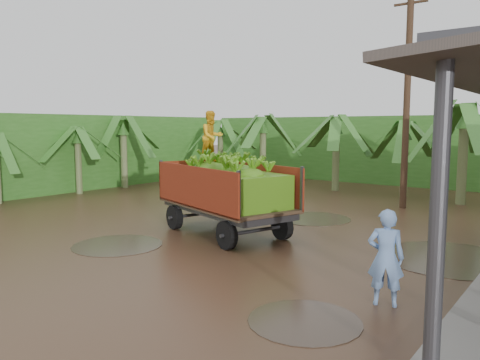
% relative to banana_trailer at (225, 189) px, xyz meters
% --- Properties ---
extents(ground, '(100.00, 100.00, 0.00)m').
position_rel_banana_trailer_xyz_m(ground, '(1.57, -0.81, -1.31)').
color(ground, black).
rests_on(ground, ground).
extents(hedge_north, '(22.00, 3.00, 3.60)m').
position_rel_banana_trailer_xyz_m(hedge_north, '(-0.43, 15.19, 0.49)').
color(hedge_north, '#2D661E').
rests_on(hedge_north, ground).
extents(hedge_west, '(3.00, 18.00, 3.60)m').
position_rel_banana_trailer_xyz_m(hedge_west, '(-12.43, 3.19, 0.49)').
color(hedge_west, '#2D661E').
rests_on(hedge_west, ground).
extents(banana_trailer, '(6.00, 3.28, 3.52)m').
position_rel_banana_trailer_xyz_m(banana_trailer, '(0.00, 0.00, 0.00)').
color(banana_trailer, '#A82F18').
rests_on(banana_trailer, ground).
extents(man_blue, '(0.71, 0.58, 1.68)m').
position_rel_banana_trailer_xyz_m(man_blue, '(5.56, -2.51, -0.47)').
color(man_blue, '#7499D4').
rests_on(man_blue, ground).
extents(utility_pole, '(1.20, 0.24, 8.06)m').
position_rel_banana_trailer_xyz_m(utility_pole, '(2.62, 7.37, 2.78)').
color(utility_pole, '#47301E').
rests_on(utility_pole, ground).
extents(banana_plants, '(23.68, 19.92, 4.04)m').
position_rel_banana_trailer_xyz_m(banana_plants, '(-3.49, 5.84, 0.47)').
color(banana_plants, '#2D661E').
rests_on(banana_plants, ground).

